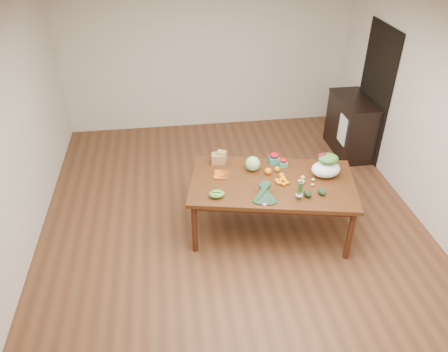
{
  "coord_description": "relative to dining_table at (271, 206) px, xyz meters",
  "views": [
    {
      "loc": [
        -0.74,
        -4.41,
        3.73
      ],
      "look_at": [
        -0.12,
        0.0,
        0.79
      ],
      "focal_mm": 35.0,
      "sensor_mm": 36.0,
      "label": 1
    }
  ],
  "objects": [
    {
      "name": "potato_c",
      "position": [
        0.49,
        -0.06,
        0.39
      ],
      "size": [
        0.05,
        0.04,
        0.04
      ],
      "primitive_type": "ellipsoid",
      "color": "tan",
      "rests_on": "dining_table"
    },
    {
      "name": "doorway_dark",
      "position": [
        2.02,
        1.74,
        0.68
      ],
      "size": [
        0.02,
        1.0,
        2.1
      ],
      "primitive_type": "cube",
      "color": "black",
      "rests_on": "floor"
    },
    {
      "name": "potato_b",
      "position": [
        0.35,
        -0.09,
        0.4
      ],
      "size": [
        0.05,
        0.05,
        0.05
      ],
      "primitive_type": "ellipsoid",
      "color": "#D6B27B",
      "rests_on": "dining_table"
    },
    {
      "name": "orange_c",
      "position": [
        0.13,
        0.06,
        0.41
      ],
      "size": [
        0.07,
        0.07,
        0.07
      ],
      "primitive_type": "sphere",
      "color": "#FE570F",
      "rests_on": "dining_table"
    },
    {
      "name": "paper_bag",
      "position": [
        -0.6,
        0.51,
        0.46
      ],
      "size": [
        0.27,
        0.24,
        0.16
      ],
      "primitive_type": null,
      "rotation": [
        0.0,
        0.0,
        -0.21
      ],
      "color": "#A17A48",
      "rests_on": "dining_table"
    },
    {
      "name": "asparagus_bundle",
      "position": [
        0.21,
        -0.4,
        0.5
      ],
      "size": [
        0.1,
        0.13,
        0.26
      ],
      "primitive_type": null,
      "rotation": [
        0.15,
        0.0,
        -0.21
      ],
      "color": "#4D7334",
      "rests_on": "dining_table"
    },
    {
      "name": "dish_towel",
      "position": [
        1.5,
        1.54,
        0.18
      ],
      "size": [
        0.02,
        0.28,
        0.45
      ],
      "primitive_type": "cube",
      "color": "white",
      "rests_on": "cabinet"
    },
    {
      "name": "strawberry_basket_a",
      "position": [
        0.12,
        0.42,
        0.43
      ],
      "size": [
        0.15,
        0.15,
        0.11
      ],
      "primitive_type": null,
      "rotation": [
        0.0,
        0.0,
        -0.21
      ],
      "color": "#B30B18",
      "rests_on": "dining_table"
    },
    {
      "name": "avocado_a",
      "position": [
        0.33,
        -0.36,
        0.41
      ],
      "size": [
        0.11,
        0.13,
        0.08
      ],
      "primitive_type": "ellipsoid",
      "rotation": [
        0.0,
        0.0,
        0.3
      ],
      "color": "black",
      "rests_on": "dining_table"
    },
    {
      "name": "avocado_b",
      "position": [
        0.5,
        -0.35,
        0.41
      ],
      "size": [
        0.11,
        0.14,
        0.08
      ],
      "primitive_type": "ellipsoid",
      "rotation": [
        0.0,
        0.0,
        0.3
      ],
      "color": "black",
      "rests_on": "dining_table"
    },
    {
      "name": "salad_bag",
      "position": [
        0.67,
        0.03,
        0.51
      ],
      "size": [
        0.41,
        0.34,
        0.28
      ],
      "primitive_type": null,
      "rotation": [
        0.0,
        0.0,
        -0.21
      ],
      "color": "white",
      "rests_on": "dining_table"
    },
    {
      "name": "potato_e",
      "position": [
        0.45,
        -0.17,
        0.39
      ],
      "size": [
        0.04,
        0.04,
        0.04
      ],
      "primitive_type": "ellipsoid",
      "color": "tan",
      "rests_on": "dining_table"
    },
    {
      "name": "cabbage",
      "position": [
        -0.19,
        0.28,
        0.47
      ],
      "size": [
        0.19,
        0.19,
        0.19
      ],
      "primitive_type": "sphere",
      "color": "#98BC6C",
      "rests_on": "dining_table"
    },
    {
      "name": "kale_bunch",
      "position": [
        -0.18,
        -0.36,
        0.45
      ],
      "size": [
        0.4,
        0.46,
        0.16
      ],
      "primitive_type": null,
      "rotation": [
        0.0,
        0.0,
        -0.21
      ],
      "color": "black",
      "rests_on": "dining_table"
    },
    {
      "name": "mandarin_cluster",
      "position": [
        0.1,
        -0.05,
        0.42
      ],
      "size": [
        0.21,
        0.21,
        0.08
      ],
      "primitive_type": null,
      "rotation": [
        0.0,
        0.0,
        -0.21
      ],
      "color": "orange",
      "rests_on": "dining_table"
    },
    {
      "name": "cabinet",
      "position": [
        1.76,
        1.81,
        0.1
      ],
      "size": [
        0.52,
        1.02,
        0.94
      ],
      "primitive_type": "cube",
      "color": "black",
      "rests_on": "floor"
    },
    {
      "name": "room_walls",
      "position": [
        -0.46,
        0.14,
        0.97
      ],
      "size": [
        5.02,
        6.02,
        2.7
      ],
      "color": "beige",
      "rests_on": "floor"
    },
    {
      "name": "potato_a",
      "position": [
        0.32,
        -0.07,
        0.4
      ],
      "size": [
        0.05,
        0.05,
        0.05
      ],
      "primitive_type": "ellipsoid",
      "color": "tan",
      "rests_on": "dining_table"
    },
    {
      "name": "snap_pea_bag",
      "position": [
        -0.71,
        -0.22,
        0.42
      ],
      "size": [
        0.18,
        0.14,
        0.08
      ],
      "primitive_type": "ellipsoid",
      "color": "#5A9231",
      "rests_on": "dining_table"
    },
    {
      "name": "carrots",
      "position": [
        -0.58,
        0.21,
        0.39
      ],
      "size": [
        0.26,
        0.26,
        0.03
      ],
      "primitive_type": null,
      "rotation": [
        0.0,
        0.0,
        -0.21
      ],
      "color": "#DE4A12",
      "rests_on": "dining_table"
    },
    {
      "name": "potato_d",
      "position": [
        0.38,
        -0.01,
        0.4
      ],
      "size": [
        0.06,
        0.05,
        0.05
      ],
      "primitive_type": "ellipsoid",
      "color": "tan",
      "rests_on": "dining_table"
    },
    {
      "name": "orange_b",
      "position": [
        0.11,
        0.21,
        0.41
      ],
      "size": [
        0.07,
        0.07,
        0.07
      ],
      "primitive_type": "sphere",
      "color": "orange",
      "rests_on": "dining_table"
    },
    {
      "name": "floor",
      "position": [
        -0.46,
        0.14,
        -0.38
      ],
      "size": [
        6.0,
        6.0,
        0.0
      ],
      "primitive_type": "plane",
      "color": "brown",
      "rests_on": "ground"
    },
    {
      "name": "dining_table",
      "position": [
        0.0,
        0.0,
        0.0
      ],
      "size": [
        2.17,
        1.49,
        0.75
      ],
      "primitive_type": "cube",
      "rotation": [
        0.0,
        0.0,
        -0.21
      ],
      "color": "#42210F",
      "rests_on": "floor"
    },
    {
      "name": "orange_a",
      "position": [
        -0.02,
        0.16,
        0.42
      ],
      "size": [
        0.09,
        0.09,
        0.09
      ],
      "primitive_type": "sphere",
      "color": "orange",
      "rests_on": "dining_table"
    },
    {
      "name": "strawberry_basket_b",
      "position": [
        0.21,
        0.32,
        0.42
      ],
      "size": [
        0.12,
        0.12,
        0.09
      ],
      "primitive_type": null,
      "rotation": [
        0.0,
        0.0,
        -0.21
      ],
      "color": "red",
      "rests_on": "dining_table"
    },
    {
      "name": "ceiling",
      "position": [
        -0.46,
        0.14,
        2.33
      ],
      "size": [
        5.0,
        6.0,
        0.02
      ],
      "primitive_type": "cube",
      "color": "white",
      "rests_on": "room_walls"
    }
  ]
}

